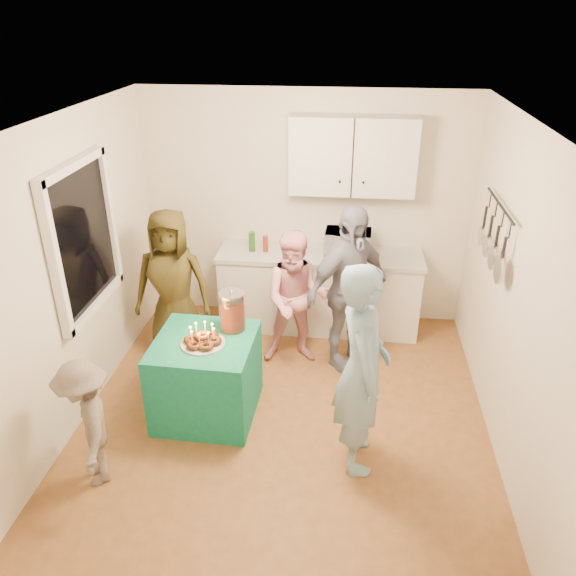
# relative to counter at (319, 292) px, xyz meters

# --- Properties ---
(floor) EXTENTS (4.00, 4.00, 0.00)m
(floor) POSITION_rel_counter_xyz_m (-0.20, -1.70, -0.43)
(floor) COLOR brown
(floor) RESTS_ON ground
(ceiling) EXTENTS (4.00, 4.00, 0.00)m
(ceiling) POSITION_rel_counter_xyz_m (-0.20, -1.70, 2.17)
(ceiling) COLOR white
(ceiling) RESTS_ON floor
(back_wall) EXTENTS (3.60, 3.60, 0.00)m
(back_wall) POSITION_rel_counter_xyz_m (-0.20, 0.30, 0.87)
(back_wall) COLOR silver
(back_wall) RESTS_ON floor
(left_wall) EXTENTS (4.00, 4.00, 0.00)m
(left_wall) POSITION_rel_counter_xyz_m (-2.00, -1.70, 0.87)
(left_wall) COLOR silver
(left_wall) RESTS_ON floor
(right_wall) EXTENTS (4.00, 4.00, 0.00)m
(right_wall) POSITION_rel_counter_xyz_m (1.60, -1.70, 0.87)
(right_wall) COLOR silver
(right_wall) RESTS_ON floor
(window_night) EXTENTS (0.04, 1.00, 1.20)m
(window_night) POSITION_rel_counter_xyz_m (-1.97, -1.40, 1.12)
(window_night) COLOR black
(window_night) RESTS_ON left_wall
(counter) EXTENTS (2.20, 0.58, 0.86)m
(counter) POSITION_rel_counter_xyz_m (0.00, 0.00, 0.00)
(counter) COLOR white
(counter) RESTS_ON floor
(countertop) EXTENTS (2.24, 0.62, 0.05)m
(countertop) POSITION_rel_counter_xyz_m (0.00, -0.00, 0.46)
(countertop) COLOR beige
(countertop) RESTS_ON counter
(upper_cabinet) EXTENTS (1.30, 0.30, 0.80)m
(upper_cabinet) POSITION_rel_counter_xyz_m (0.30, 0.15, 1.52)
(upper_cabinet) COLOR white
(upper_cabinet) RESTS_ON back_wall
(pot_rack) EXTENTS (0.12, 1.00, 0.60)m
(pot_rack) POSITION_rel_counter_xyz_m (1.52, -1.00, 1.17)
(pot_rack) COLOR black
(pot_rack) RESTS_ON right_wall
(microwave) EXTENTS (0.50, 0.35, 0.27)m
(microwave) POSITION_rel_counter_xyz_m (0.29, 0.00, 0.62)
(microwave) COLOR white
(microwave) RESTS_ON countertop
(party_table) EXTENTS (0.87, 0.87, 0.76)m
(party_table) POSITION_rel_counter_xyz_m (-0.90, -1.66, -0.05)
(party_table) COLOR #127A57
(party_table) RESTS_ON floor
(donut_cake) EXTENTS (0.38, 0.38, 0.18)m
(donut_cake) POSITION_rel_counter_xyz_m (-0.89, -1.71, 0.42)
(donut_cake) COLOR #381C0C
(donut_cake) RESTS_ON party_table
(punch_jar) EXTENTS (0.22, 0.22, 0.34)m
(punch_jar) POSITION_rel_counter_xyz_m (-0.68, -1.44, 0.50)
(punch_jar) COLOR red
(punch_jar) RESTS_ON party_table
(man_birthday) EXTENTS (0.49, 0.68, 1.75)m
(man_birthday) POSITION_rel_counter_xyz_m (0.45, -2.11, 0.45)
(man_birthday) COLOR #87ACC5
(man_birthday) RESTS_ON floor
(woman_back_left) EXTENTS (0.80, 0.54, 1.60)m
(woman_back_left) POSITION_rel_counter_xyz_m (-1.45, -0.73, 0.37)
(woman_back_left) COLOR brown
(woman_back_left) RESTS_ON floor
(woman_back_center) EXTENTS (0.75, 0.61, 1.42)m
(woman_back_center) POSITION_rel_counter_xyz_m (-0.18, -0.73, 0.28)
(woman_back_center) COLOR pink
(woman_back_center) RESTS_ON floor
(woman_back_right) EXTENTS (1.01, 0.99, 1.70)m
(woman_back_right) POSITION_rel_counter_xyz_m (0.32, -0.73, 0.42)
(woman_back_right) COLOR black
(woman_back_right) RESTS_ON floor
(child_near_left) EXTENTS (0.68, 0.80, 1.08)m
(child_near_left) POSITION_rel_counter_xyz_m (-1.57, -2.56, 0.11)
(child_near_left) COLOR #645850
(child_near_left) RESTS_ON floor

